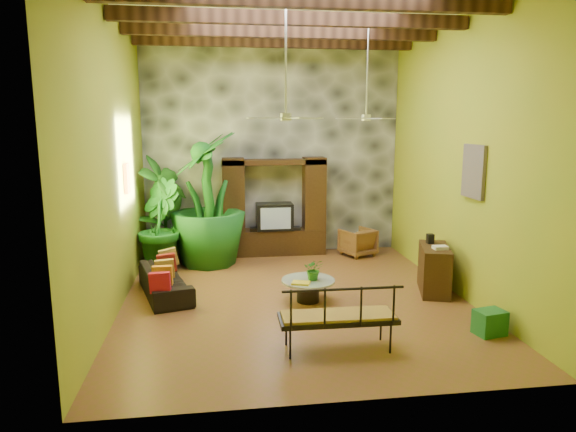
{
  "coord_description": "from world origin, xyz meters",
  "views": [
    {
      "loc": [
        -1.32,
        -8.7,
        3.14
      ],
      "look_at": [
        -0.08,
        0.2,
        1.47
      ],
      "focal_mm": 32.0,
      "sensor_mm": 36.0,
      "label": 1
    }
  ],
  "objects": [
    {
      "name": "back_wall",
      "position": [
        0.0,
        3.5,
        2.5
      ],
      "size": [
        6.0,
        0.02,
        5.0
      ],
      "primitive_type": "cube",
      "color": "gold",
      "rests_on": "ground"
    },
    {
      "name": "left_wall",
      "position": [
        -3.0,
        0.0,
        2.5
      ],
      "size": [
        0.02,
        7.0,
        5.0
      ],
      "primitive_type": "cube",
      "color": "gold",
      "rests_on": "ground"
    },
    {
      "name": "wicker_armchair",
      "position": [
        1.93,
        2.76,
        0.32
      ],
      "size": [
        0.92,
        0.93,
        0.64
      ],
      "primitive_type": "imported",
      "rotation": [
        0.0,
        0.0,
        3.56
      ],
      "color": "olive",
      "rests_on": "ground"
    },
    {
      "name": "tall_plant_a",
      "position": [
        -2.5,
        2.75,
        1.2
      ],
      "size": [
        1.38,
        1.53,
        2.41
      ],
      "primitive_type": "imported",
      "rotation": [
        0.0,
        0.0,
        1.05
      ],
      "color": "#1C5917",
      "rests_on": "ground"
    },
    {
      "name": "ceiling_fan_back",
      "position": [
        1.6,
        1.2,
        3.4
      ],
      "size": [
        1.28,
        1.28,
        1.86
      ],
      "color": "silver",
      "rests_on": "ceiling"
    },
    {
      "name": "entertainment_center",
      "position": [
        0.0,
        3.14,
        0.97
      ],
      "size": [
        2.4,
        0.55,
        2.3
      ],
      "color": "#301C0D",
      "rests_on": "ground"
    },
    {
      "name": "wall_art_mask",
      "position": [
        -2.96,
        1.0,
        2.1
      ],
      "size": [
        0.06,
        0.32,
        0.55
      ],
      "primitive_type": "cube",
      "color": "#BA8F15",
      "rests_on": "left_wall"
    },
    {
      "name": "side_console",
      "position": [
        2.62,
        -0.01,
        0.43
      ],
      "size": [
        0.78,
        1.18,
        0.87
      ],
      "primitive_type": "cube",
      "rotation": [
        0.0,
        0.0,
        -0.29
      ],
      "color": "#361811",
      "rests_on": "ground"
    },
    {
      "name": "tall_plant_b",
      "position": [
        -2.58,
        2.15,
        0.97
      ],
      "size": [
        1.1,
        1.25,
        1.94
      ],
      "primitive_type": "imported",
      "rotation": [
        0.0,
        0.0,
        1.83
      ],
      "color": "#1B6721",
      "rests_on": "ground"
    },
    {
      "name": "sofa",
      "position": [
        -2.3,
        0.47,
        0.27
      ],
      "size": [
        1.16,
        1.94,
        0.53
      ],
      "primitive_type": "imported",
      "rotation": [
        0.0,
        0.0,
        1.84
      ],
      "color": "black",
      "rests_on": "ground"
    },
    {
      "name": "wall_art_painting",
      "position": [
        2.96,
        -0.6,
        2.3
      ],
      "size": [
        0.06,
        0.7,
        0.9
      ],
      "primitive_type": "cube",
      "color": "#2A579A",
      "rests_on": "right_wall"
    },
    {
      "name": "ceiling",
      "position": [
        0.0,
        0.0,
        5.0
      ],
      "size": [
        6.0,
        7.0,
        0.02
      ],
      "primitive_type": "cube",
      "color": "silver",
      "rests_on": "back_wall"
    },
    {
      "name": "centerpiece_plant",
      "position": [
        0.32,
        -0.22,
        0.59
      ],
      "size": [
        0.38,
        0.34,
        0.38
      ],
      "primitive_type": "imported",
      "rotation": [
        0.0,
        0.0,
        -0.15
      ],
      "color": "#24681B",
      "rests_on": "coffee_table"
    },
    {
      "name": "ceiling_beams",
      "position": [
        0.0,
        0.0,
        4.78
      ],
      "size": [
        5.95,
        5.36,
        0.22
      ],
      "color": "#3E2213",
      "rests_on": "ceiling"
    },
    {
      "name": "ceiling_fan_front",
      "position": [
        -0.2,
        -0.4,
        3.4
      ],
      "size": [
        1.28,
        1.28,
        1.86
      ],
      "color": "silver",
      "rests_on": "ceiling"
    },
    {
      "name": "ground",
      "position": [
        0.0,
        0.0,
        0.0
      ],
      "size": [
        7.0,
        7.0,
        0.0
      ],
      "primitive_type": "plane",
      "color": "brown",
      "rests_on": "ground"
    },
    {
      "name": "coffee_table",
      "position": [
        0.22,
        -0.2,
        0.26
      ],
      "size": [
        0.94,
        0.94,
        0.4
      ],
      "rotation": [
        0.0,
        0.0,
        0.1
      ],
      "color": "black",
      "rests_on": "ground"
    },
    {
      "name": "right_wall",
      "position": [
        3.0,
        0.0,
        2.5
      ],
      "size": [
        0.02,
        7.0,
        5.0
      ],
      "primitive_type": "cube",
      "color": "gold",
      "rests_on": "ground"
    },
    {
      "name": "stone_accent_wall",
      "position": [
        0.0,
        3.44,
        2.5
      ],
      "size": [
        5.98,
        0.1,
        4.98
      ],
      "primitive_type": "cube",
      "color": "#303337",
      "rests_on": "ground"
    },
    {
      "name": "iron_bench",
      "position": [
        0.29,
        -2.23,
        0.53
      ],
      "size": [
        1.63,
        0.6,
        0.57
      ],
      "rotation": [
        0.0,
        0.0,
        -0.01
      ],
      "color": "black",
      "rests_on": "ground"
    },
    {
      "name": "green_bin",
      "position": [
        2.65,
        -1.97,
        0.19
      ],
      "size": [
        0.48,
        0.4,
        0.37
      ],
      "primitive_type": "cube",
      "rotation": [
        0.0,
        0.0,
        0.2
      ],
      "color": "#1F7726",
      "rests_on": "ground"
    },
    {
      "name": "tall_plant_c",
      "position": [
        -1.54,
        2.47,
        1.46
      ],
      "size": [
        1.75,
        1.75,
        2.91
      ],
      "primitive_type": "imported",
      "rotation": [
        0.0,
        0.0,
        4.79
      ],
      "color": "#185E1E",
      "rests_on": "ground"
    },
    {
      "name": "yellow_tray",
      "position": [
        0.05,
        -0.42,
        0.42
      ],
      "size": [
        0.36,
        0.31,
        0.03
      ],
      "primitive_type": "cube",
      "rotation": [
        0.0,
        0.0,
        -0.35
      ],
      "color": "gold",
      "rests_on": "coffee_table"
    }
  ]
}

